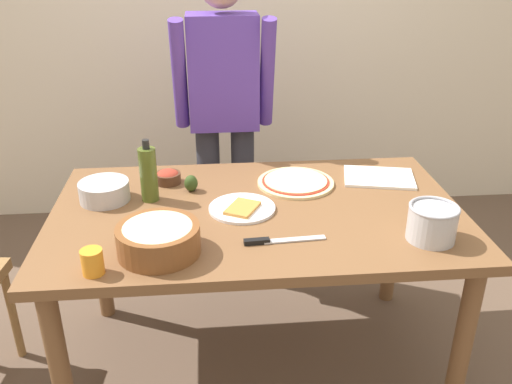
% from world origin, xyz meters
% --- Properties ---
extents(ground, '(8.00, 8.00, 0.00)m').
position_xyz_m(ground, '(0.00, 0.00, 0.00)').
color(ground, brown).
extents(wall_back, '(5.60, 0.10, 2.60)m').
position_xyz_m(wall_back, '(0.00, 1.60, 1.30)').
color(wall_back, beige).
rests_on(wall_back, ground).
extents(dining_table, '(1.60, 0.96, 0.76)m').
position_xyz_m(dining_table, '(0.00, 0.00, 0.67)').
color(dining_table, brown).
rests_on(dining_table, ground).
extents(person_cook, '(0.49, 0.25, 1.62)m').
position_xyz_m(person_cook, '(-0.10, 0.76, 0.94)').
color(person_cook, '#2D2D38').
rests_on(person_cook, ground).
extents(pizza_raw_on_board, '(0.33, 0.33, 0.02)m').
position_xyz_m(pizza_raw_on_board, '(0.19, 0.22, 0.77)').
color(pizza_raw_on_board, beige).
rests_on(pizza_raw_on_board, dining_table).
extents(plate_with_slice, '(0.26, 0.26, 0.02)m').
position_xyz_m(plate_with_slice, '(-0.06, -0.00, 0.77)').
color(plate_with_slice, white).
rests_on(plate_with_slice, dining_table).
extents(popcorn_bowl, '(0.28, 0.28, 0.11)m').
position_xyz_m(popcorn_bowl, '(-0.36, -0.29, 0.82)').
color(popcorn_bowl, brown).
rests_on(popcorn_bowl, dining_table).
extents(mixing_bowl_steel, '(0.20, 0.20, 0.08)m').
position_xyz_m(mixing_bowl_steel, '(-0.60, 0.13, 0.80)').
color(mixing_bowl_steel, '#B7B7BC').
rests_on(mixing_bowl_steel, dining_table).
extents(small_sauce_bowl, '(0.11, 0.11, 0.06)m').
position_xyz_m(small_sauce_bowl, '(-0.36, 0.28, 0.79)').
color(small_sauce_bowl, '#4C2D1E').
rests_on(small_sauce_bowl, dining_table).
extents(olive_oil_bottle, '(0.07, 0.07, 0.26)m').
position_xyz_m(olive_oil_bottle, '(-0.42, 0.12, 0.87)').
color(olive_oil_bottle, '#47561E').
rests_on(olive_oil_bottle, dining_table).
extents(steel_pot, '(0.17, 0.17, 0.13)m').
position_xyz_m(steel_pot, '(0.59, -0.29, 0.83)').
color(steel_pot, '#B7B7BC').
rests_on(steel_pot, dining_table).
extents(cup_orange, '(0.07, 0.07, 0.08)m').
position_xyz_m(cup_orange, '(-0.56, -0.40, 0.80)').
color(cup_orange, orange).
rests_on(cup_orange, dining_table).
extents(cutting_board_white, '(0.34, 0.28, 0.01)m').
position_xyz_m(cutting_board_white, '(0.56, 0.24, 0.77)').
color(cutting_board_white, white).
rests_on(cutting_board_white, dining_table).
extents(chef_knife, '(0.29, 0.04, 0.02)m').
position_xyz_m(chef_knife, '(0.04, -0.26, 0.77)').
color(chef_knife, silver).
rests_on(chef_knife, dining_table).
extents(avocado, '(0.06, 0.06, 0.07)m').
position_xyz_m(avocado, '(-0.26, 0.19, 0.80)').
color(avocado, '#2D4219').
rests_on(avocado, dining_table).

